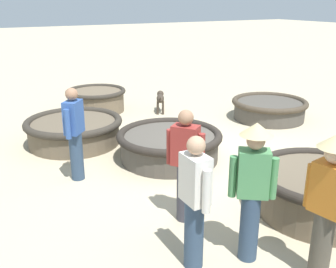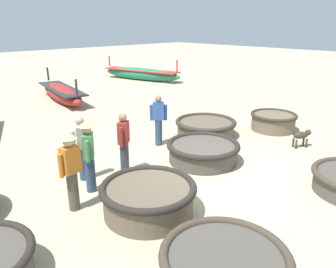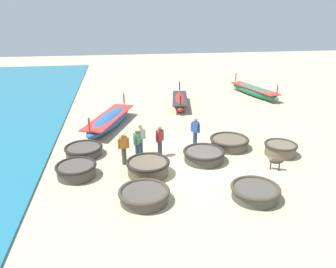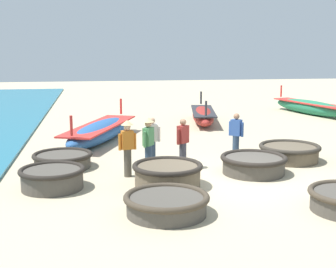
{
  "view_description": "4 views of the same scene",
  "coord_description": "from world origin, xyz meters",
  "px_view_note": "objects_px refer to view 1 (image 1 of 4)",
  "views": [
    {
      "loc": [
        -5.4,
        4.05,
        2.9
      ],
      "look_at": [
        -0.38,
        1.28,
        0.92
      ],
      "focal_mm": 42.0,
      "sensor_mm": 36.0,
      "label": 1
    },
    {
      "loc": [
        -5.76,
        -4.62,
        3.63
      ],
      "look_at": [
        -0.31,
        1.04,
        0.93
      ],
      "focal_mm": 35.0,
      "sensor_mm": 36.0,
      "label": 2
    },
    {
      "loc": [
        -3.21,
        -13.0,
        6.78
      ],
      "look_at": [
        -0.8,
        2.32,
        0.83
      ],
      "focal_mm": 35.0,
      "sensor_mm": 36.0,
      "label": 3
    },
    {
      "loc": [
        -3.97,
        -12.32,
        3.73
      ],
      "look_at": [
        -1.77,
        1.7,
        1.08
      ],
      "focal_mm": 50.0,
      "sensor_mm": 36.0,
      "label": 4
    }
  ],
  "objects_px": {
    "fisherman_hauling": "(328,200)",
    "fisherman_standing_left": "(185,163)",
    "dog": "(160,99)",
    "coracle_nearest": "(169,144)",
    "coracle_weathered": "(269,108)",
    "fisherman_crouching": "(195,200)",
    "coracle_far_left": "(96,99)",
    "fisherman_standing_right": "(253,184)",
    "fisherman_by_coracle": "(75,132)",
    "coracle_tilted": "(321,190)",
    "coracle_front_left": "(74,130)"
  },
  "relations": [
    {
      "from": "coracle_nearest",
      "to": "coracle_tilted",
      "type": "bearing_deg",
      "value": -161.46
    },
    {
      "from": "coracle_tilted",
      "to": "fisherman_by_coracle",
      "type": "bearing_deg",
      "value": 44.62
    },
    {
      "from": "fisherman_standing_left",
      "to": "fisherman_standing_right",
      "type": "relative_size",
      "value": 0.94
    },
    {
      "from": "coracle_far_left",
      "to": "fisherman_crouching",
      "type": "relative_size",
      "value": 1.02
    },
    {
      "from": "fisherman_standing_right",
      "to": "fisherman_by_coracle",
      "type": "relative_size",
      "value": 1.06
    },
    {
      "from": "dog",
      "to": "coracle_tilted",
      "type": "bearing_deg",
      "value": 175.42
    },
    {
      "from": "fisherman_standing_left",
      "to": "dog",
      "type": "bearing_deg",
      "value": -24.38
    },
    {
      "from": "fisherman_standing_left",
      "to": "coracle_far_left",
      "type": "bearing_deg",
      "value": -7.55
    },
    {
      "from": "coracle_nearest",
      "to": "fisherman_crouching",
      "type": "relative_size",
      "value": 1.26
    },
    {
      "from": "dog",
      "to": "coracle_nearest",
      "type": "bearing_deg",
      "value": 155.1
    },
    {
      "from": "fisherman_standing_right",
      "to": "fisherman_crouching",
      "type": "xyz_separation_m",
      "value": [
        0.19,
        0.63,
        -0.12
      ]
    },
    {
      "from": "coracle_tilted",
      "to": "coracle_far_left",
      "type": "bearing_deg",
      "value": 8.6
    },
    {
      "from": "coracle_nearest",
      "to": "fisherman_hauling",
      "type": "bearing_deg",
      "value": 176.36
    },
    {
      "from": "coracle_weathered",
      "to": "fisherman_hauling",
      "type": "height_order",
      "value": "fisherman_hauling"
    },
    {
      "from": "coracle_weathered",
      "to": "fisherman_crouching",
      "type": "xyz_separation_m",
      "value": [
        -3.98,
        4.79,
        0.56
      ]
    },
    {
      "from": "dog",
      "to": "fisherman_standing_right",
      "type": "bearing_deg",
      "value": 161.34
    },
    {
      "from": "coracle_tilted",
      "to": "fisherman_standing_left",
      "type": "height_order",
      "value": "fisherman_standing_left"
    },
    {
      "from": "fisherman_by_coracle",
      "to": "dog",
      "type": "height_order",
      "value": "fisherman_by_coracle"
    },
    {
      "from": "coracle_tilted",
      "to": "fisherman_hauling",
      "type": "distance_m",
      "value": 1.64
    },
    {
      "from": "fisherman_standing_left",
      "to": "coracle_weathered",
      "type": "bearing_deg",
      "value": -54.8
    },
    {
      "from": "coracle_front_left",
      "to": "fisherman_by_coracle",
      "type": "bearing_deg",
      "value": 165.5
    },
    {
      "from": "coracle_weathered",
      "to": "coracle_far_left",
      "type": "xyz_separation_m",
      "value": [
        2.82,
        3.58,
        0.05
      ]
    },
    {
      "from": "fisherman_hauling",
      "to": "coracle_far_left",
      "type": "bearing_deg",
      "value": -1.14
    },
    {
      "from": "coracle_front_left",
      "to": "fisherman_standing_right",
      "type": "bearing_deg",
      "value": -172.05
    },
    {
      "from": "coracle_nearest",
      "to": "fisherman_hauling",
      "type": "relative_size",
      "value": 1.19
    },
    {
      "from": "coracle_far_left",
      "to": "coracle_nearest",
      "type": "xyz_separation_m",
      "value": [
        -3.91,
        -0.09,
        -0.03
      ]
    },
    {
      "from": "coracle_weathered",
      "to": "fisherman_standing_left",
      "type": "height_order",
      "value": "fisherman_standing_left"
    },
    {
      "from": "fisherman_by_coracle",
      "to": "coracle_nearest",
      "type": "bearing_deg",
      "value": -89.62
    },
    {
      "from": "fisherman_hauling",
      "to": "fisherman_standing_left",
      "type": "xyz_separation_m",
      "value": [
        1.75,
        0.63,
        -0.12
      ]
    },
    {
      "from": "coracle_front_left",
      "to": "coracle_far_left",
      "type": "bearing_deg",
      "value": -29.49
    },
    {
      "from": "fisherman_crouching",
      "to": "dog",
      "type": "xyz_separation_m",
      "value": [
        5.87,
        -2.68,
        -0.46
      ]
    },
    {
      "from": "coracle_front_left",
      "to": "fisherman_standing_left",
      "type": "xyz_separation_m",
      "value": [
        -3.69,
        -0.47,
        0.53
      ]
    },
    {
      "from": "fisherman_by_coracle",
      "to": "fisherman_crouching",
      "type": "xyz_separation_m",
      "value": [
        -2.88,
        -0.48,
        0.0
      ]
    },
    {
      "from": "fisherman_hauling",
      "to": "fisherman_standing_right",
      "type": "xyz_separation_m",
      "value": [
        0.66,
        0.43,
        0.0
      ]
    },
    {
      "from": "coracle_far_left",
      "to": "fisherman_standing_left",
      "type": "xyz_separation_m",
      "value": [
        -5.9,
        0.78,
        0.51
      ]
    },
    {
      "from": "coracle_front_left",
      "to": "coracle_nearest",
      "type": "height_order",
      "value": "same"
    },
    {
      "from": "fisherman_crouching",
      "to": "fisherman_hauling",
      "type": "bearing_deg",
      "value": -128.61
    },
    {
      "from": "coracle_front_left",
      "to": "fisherman_crouching",
      "type": "xyz_separation_m",
      "value": [
        -4.6,
        -0.04,
        0.53
      ]
    },
    {
      "from": "fisherman_by_coracle",
      "to": "fisherman_standing_right",
      "type": "bearing_deg",
      "value": -160.08
    },
    {
      "from": "coracle_far_left",
      "to": "fisherman_crouching",
      "type": "xyz_separation_m",
      "value": [
        -6.81,
        1.21,
        0.51
      ]
    },
    {
      "from": "coracle_far_left",
      "to": "coracle_front_left",
      "type": "xyz_separation_m",
      "value": [
        -2.2,
        1.25,
        -0.03
      ]
    },
    {
      "from": "fisherman_standing_left",
      "to": "fisherman_standing_right",
      "type": "distance_m",
      "value": 1.12
    },
    {
      "from": "coracle_weathered",
      "to": "fisherman_standing_left",
      "type": "bearing_deg",
      "value": 125.2
    },
    {
      "from": "coracle_far_left",
      "to": "dog",
      "type": "height_order",
      "value": "coracle_far_left"
    },
    {
      "from": "fisherman_standing_left",
      "to": "fisherman_hauling",
      "type": "bearing_deg",
      "value": -160.23
    },
    {
      "from": "coracle_tilted",
      "to": "fisherman_standing_left",
      "type": "xyz_separation_m",
      "value": [
        0.76,
        1.79,
        0.49
      ]
    },
    {
      "from": "fisherman_by_coracle",
      "to": "fisherman_crouching",
      "type": "bearing_deg",
      "value": -170.54
    },
    {
      "from": "coracle_tilted",
      "to": "fisherman_by_coracle",
      "type": "distance_m",
      "value": 3.87
    },
    {
      "from": "coracle_weathered",
      "to": "coracle_far_left",
      "type": "bearing_deg",
      "value": 51.71
    },
    {
      "from": "coracle_far_left",
      "to": "fisherman_hauling",
      "type": "height_order",
      "value": "fisherman_hauling"
    }
  ]
}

